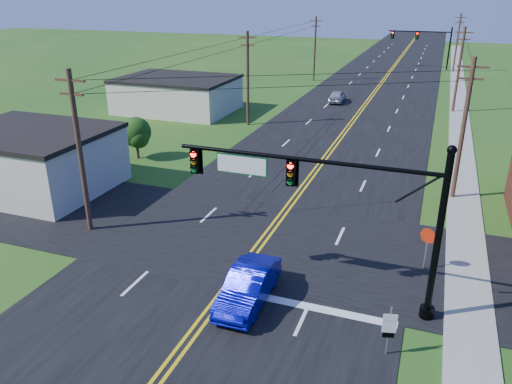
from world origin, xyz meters
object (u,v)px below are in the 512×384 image
at_px(signal_mast_main, 327,198).
at_px(stop_sign, 428,240).
at_px(blue_car, 248,287).
at_px(signal_mast_far, 422,41).
at_px(route_sign, 389,328).

height_order(signal_mast_main, stop_sign, signal_mast_main).
bearing_deg(blue_car, signal_mast_main, 26.55).
relative_size(signal_mast_main, stop_sign, 5.08).
height_order(signal_mast_far, route_sign, signal_mast_far).
bearing_deg(signal_mast_far, stop_sign, -86.58).
bearing_deg(signal_mast_far, route_sign, -87.66).
xyz_separation_m(signal_mast_far, route_sign, (3.06, -74.91, -3.32)).
distance_m(signal_mast_main, stop_sign, 6.56).
xyz_separation_m(blue_car, route_sign, (6.06, -1.41, 0.46)).
relative_size(signal_mast_main, signal_mast_far, 1.03).
distance_m(blue_car, route_sign, 6.24).
bearing_deg(route_sign, blue_car, 152.82).
bearing_deg(stop_sign, route_sign, -76.15).
xyz_separation_m(blue_car, stop_sign, (7.06, 5.48, 0.83)).
height_order(signal_mast_main, blue_car, signal_mast_main).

